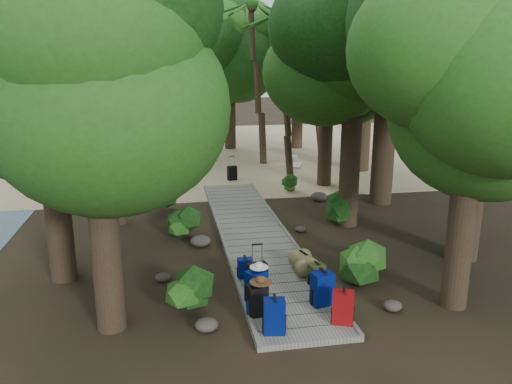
{
  "coord_description": "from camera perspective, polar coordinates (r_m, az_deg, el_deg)",
  "views": [
    {
      "loc": [
        -2.42,
        -12.68,
        4.99
      ],
      "look_at": [
        0.31,
        2.34,
        1.0
      ],
      "focal_mm": 35.0,
      "sensor_mm": 36.0,
      "label": 1
    }
  ],
  "objects": [
    {
      "name": "backpack_left_d",
      "position": [
        11.71,
        -1.24,
        -8.56
      ],
      "size": [
        0.34,
        0.25,
        0.52
      ],
      "primitive_type": null,
      "rotation": [
        0.0,
        0.0,
        0.02
      ],
      "color": "#030B66",
      "rests_on": "boardwalk"
    },
    {
      "name": "tree_back_d",
      "position": [
        27.03,
        -17.72,
        12.74
      ],
      "size": [
        5.29,
        5.29,
        8.81
      ],
      "primitive_type": null,
      "color": "black",
      "rests_on": "ground"
    },
    {
      "name": "shrub_left_c",
      "position": [
        17.42,
        -10.23,
        -0.27
      ],
      "size": [
        1.28,
        1.28,
        1.15
      ],
      "primitive_type": null,
      "color": "#214F17",
      "rests_on": "ground"
    },
    {
      "name": "palm_right_a",
      "position": [
        19.6,
        4.41,
        9.65
      ],
      "size": [
        3.87,
        3.87,
        6.6
      ],
      "primitive_type": null,
      "color": "#133B10",
      "rests_on": "ground"
    },
    {
      "name": "tree_right_b",
      "position": [
        13.4,
        24.77,
        16.17
      ],
      "size": [
        6.32,
        6.32,
        11.29
      ],
      "primitive_type": null,
      "color": "black",
      "rests_on": "ground"
    },
    {
      "name": "backpack_right_a",
      "position": [
        9.91,
        9.92,
        -12.68
      ],
      "size": [
        0.48,
        0.41,
        0.72
      ],
      "primitive_type": null,
      "rotation": [
        0.0,
        0.0,
        -0.37
      ],
      "color": "maroon",
      "rests_on": "boardwalk"
    },
    {
      "name": "backpack_left_a",
      "position": [
        9.45,
        2.11,
        -13.8
      ],
      "size": [
        0.44,
        0.34,
        0.74
      ],
      "primitive_type": null,
      "rotation": [
        0.0,
        0.0,
        -0.17
      ],
      "color": "#030B66",
      "rests_on": "boardwalk"
    },
    {
      "name": "tree_back_c",
      "position": [
        29.63,
        4.86,
        13.98
      ],
      "size": [
        5.19,
        5.19,
        9.35
      ],
      "primitive_type": null,
      "color": "black",
      "rests_on": "ground"
    },
    {
      "name": "tree_left_a",
      "position": [
        9.19,
        -17.83,
        7.35
      ],
      "size": [
        4.72,
        4.72,
        7.87
      ],
      "primitive_type": null,
      "color": "black",
      "rests_on": "ground"
    },
    {
      "name": "sun_lounger",
      "position": [
        24.28,
        4.49,
        3.43
      ],
      "size": [
        1.16,
        1.75,
        0.54
      ],
      "primitive_type": null,
      "rotation": [
        0.0,
        0.0,
        -0.41
      ],
      "color": "silver",
      "rests_on": "sand_beach"
    },
    {
      "name": "tree_right_c",
      "position": [
        15.31,
        11.13,
        12.39
      ],
      "size": [
        5.15,
        5.15,
        8.92
      ],
      "primitive_type": null,
      "color": "black",
      "rests_on": "ground"
    },
    {
      "name": "tree_back_b",
      "position": [
        29.38,
        -3.06,
        14.01
      ],
      "size": [
        5.24,
        5.24,
        9.35
      ],
      "primitive_type": null,
      "color": "black",
      "rests_on": "ground"
    },
    {
      "name": "rock_left_d",
      "position": [
        16.7,
        -9.15,
        -2.63
      ],
      "size": [
        0.3,
        0.27,
        0.17
      ],
      "primitive_type": null,
      "color": "#4C473F",
      "rests_on": "ground"
    },
    {
      "name": "tree_right_a",
      "position": [
        10.53,
        23.48,
        7.12
      ],
      "size": [
        4.6,
        4.6,
        7.66
      ],
      "primitive_type": null,
      "color": "black",
      "rests_on": "ground"
    },
    {
      "name": "tree_left_c",
      "position": [
        15.83,
        -16.29,
        9.43
      ],
      "size": [
        4.27,
        4.27,
        7.42
      ],
      "primitive_type": null,
      "color": "black",
      "rests_on": "ground"
    },
    {
      "name": "backpack_right_b",
      "position": [
        10.51,
        7.6,
        -10.73
      ],
      "size": [
        0.49,
        0.39,
        0.77
      ],
      "primitive_type": null,
      "rotation": [
        0.0,
        0.0,
        0.23
      ],
      "color": "#030B66",
      "rests_on": "boardwalk"
    },
    {
      "name": "hat_white",
      "position": [
        10.37,
        0.35,
        -8.27
      ],
      "size": [
        0.39,
        0.39,
        0.13
      ],
      "primitive_type": null,
      "color": "silver",
      "rests_on": "backpack_left_c"
    },
    {
      "name": "shrub_left_a",
      "position": [
        10.36,
        -7.27,
        -11.27
      ],
      "size": [
        1.07,
        1.07,
        0.97
      ],
      "primitive_type": null,
      "color": "#214F17",
      "rests_on": "ground"
    },
    {
      "name": "sand_beach",
      "position": [
        29.21,
        -5.42,
        4.76
      ],
      "size": [
        40.0,
        22.0,
        0.02
      ],
      "primitive_type": "cube",
      "color": "tan",
      "rests_on": "ground"
    },
    {
      "name": "suitcase_on_boardwalk",
      "position": [
        11.0,
        0.13,
        -9.74
      ],
      "size": [
        0.47,
        0.32,
        0.66
      ],
      "primitive_type": null,
      "rotation": [
        0.0,
        0.0,
        0.23
      ],
      "color": "black",
      "rests_on": "boardwalk"
    },
    {
      "name": "rock_right_b",
      "position": [
        13.62,
        12.59,
        -6.61
      ],
      "size": [
        0.49,
        0.44,
        0.27
      ],
      "primitive_type": null,
      "color": "#4C473F",
      "rests_on": "ground"
    },
    {
      "name": "tree_right_e",
      "position": [
        20.47,
        8.16,
        12.12
      ],
      "size": [
        4.6,
        4.6,
        8.28
      ],
      "primitive_type": null,
      "color": "black",
      "rests_on": "ground"
    },
    {
      "name": "backpack_right_d",
      "position": [
        11.45,
        6.93,
        -9.19
      ],
      "size": [
        0.39,
        0.32,
        0.53
      ],
      "primitive_type": null,
      "rotation": [
        0.0,
        0.0,
        0.23
      ],
      "color": "#303817",
      "rests_on": "boardwalk"
    },
    {
      "name": "boardwalk",
      "position": [
        14.74,
        -0.26,
        -4.89
      ],
      "size": [
        2.0,
        12.0,
        0.12
      ],
      "primitive_type": "cube",
      "color": "gray",
      "rests_on": "ground"
    },
    {
      "name": "shrub_right_c",
      "position": [
        19.64,
        3.6,
        0.88
      ],
      "size": [
        0.73,
        0.73,
        0.65
      ],
      "primitive_type": null,
      "color": "#214F17",
      "rests_on": "ground"
    },
    {
      "name": "rock_right_c",
      "position": [
        15.19,
        5.09,
        -4.24
      ],
      "size": [
        0.33,
        0.3,
        0.18
      ],
      "primitive_type": null,
      "color": "#4C473F",
      "rests_on": "ground"
    },
    {
      "name": "hat_brown",
      "position": [
        9.89,
        0.54,
        -9.92
      ],
      "size": [
        0.45,
        0.45,
        0.13
      ],
      "primitive_type": null,
      "color": "#51351E",
      "rests_on": "backpack_left_b"
    },
    {
      "name": "shrub_right_a",
      "position": [
        11.66,
        12.19,
        -8.26
      ],
      "size": [
        1.15,
        1.15,
        1.03
      ],
      "primitive_type": null,
      "color": "#214F17",
      "rests_on": "ground"
    },
    {
      "name": "rock_left_b",
      "position": [
        12.05,
        -10.57,
        -9.56
      ],
      "size": [
        0.37,
        0.33,
        0.2
      ],
      "primitive_type": null,
      "color": "#4C473F",
      "rests_on": "ground"
    },
    {
      "name": "rock_right_d",
      "position": [
        18.59,
        7.21,
        -0.52
      ],
      "size": [
        0.6,
        0.54,
        0.33
      ],
      "primitive_type": null,
      "color": "#4C473F",
      "rests_on": "ground"
    },
    {
      "name": "backpack_right_c",
      "position": [
        10.87,
        7.53,
        -10.27
      ],
      "size": [
        0.4,
        0.31,
        0.63
      ],
      "primitive_type": null,
      "rotation": [
        0.0,
        0.0,
        -0.15
      ],
      "color": "#030B66",
      "rests_on": "boardwalk"
    },
    {
      "name": "palm_right_c",
      "position": [
        25.12,
        1.37,
        11.87
      ],
      "size": [
        4.75,
        4.75,
        7.55
      ],
      "primitive_type": null,
      "color": "#133B10",
      "rests_on": "ground"
    },
    {
      "name": "rock_left_c",
      "position": [
        14.05,
        -6.38,
        -5.57
      ],
      "size": [
        0.57,
        0.52,
        0.32
      ],
      "primitive_type": null,
      "color": "#4C473F",
      "rests_on": "ground"
    },
    {
      "name": "lone_suitcase_on_sand",
      "position": [
        21.63,
        -2.74,
        2.18
      ],
      "size": [
        0.44,
        0.34,
        0.61
      ],
      "primitive_type": null,
      "rotation": [
        0.0,
        0.0,
        0.35
      ],
      "color": "black",
      "rests_on": "sand_beach"
    },
    {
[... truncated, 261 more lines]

